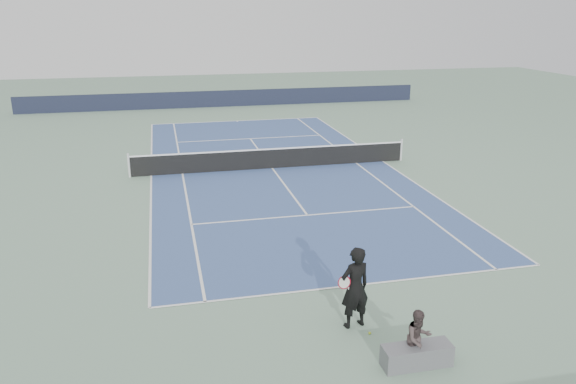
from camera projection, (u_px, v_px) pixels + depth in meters
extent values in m
plane|color=gray|center=(272.00, 168.00, 26.05)|extent=(80.00, 80.00, 0.00)
cube|color=#385185|center=(272.00, 168.00, 26.05)|extent=(10.97, 23.77, 0.01)
cylinder|color=silver|center=(129.00, 165.00, 24.53)|extent=(0.10, 0.10, 1.07)
cylinder|color=silver|center=(401.00, 150.00, 27.24)|extent=(0.10, 0.10, 1.07)
cube|color=black|center=(272.00, 159.00, 25.91)|extent=(12.80, 0.03, 0.90)
cube|color=white|center=(272.00, 149.00, 25.76)|extent=(12.80, 0.04, 0.06)
cube|color=black|center=(226.00, 99.00, 42.43)|extent=(30.00, 0.25, 1.20)
imported|color=black|center=(355.00, 287.00, 12.82)|extent=(0.85, 0.69, 1.99)
torus|color=maroon|center=(344.00, 282.00, 12.65)|extent=(0.34, 0.18, 0.36)
cylinder|color=white|center=(344.00, 282.00, 12.65)|extent=(0.29, 0.14, 0.32)
cylinder|color=white|center=(348.00, 292.00, 12.79)|extent=(0.08, 0.13, 0.27)
sphere|color=#D3E82F|center=(370.00, 333.00, 12.77)|extent=(0.06, 0.06, 0.06)
cube|color=#5D5E62|center=(417.00, 355.00, 11.59)|extent=(1.51, 0.67, 0.47)
imported|color=#423535|center=(418.00, 338.00, 11.47)|extent=(0.67, 0.56, 1.25)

